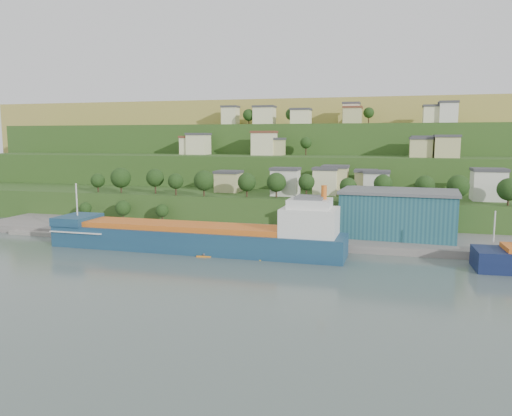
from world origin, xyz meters
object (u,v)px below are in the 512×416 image
(cargo_ship_near, at_px, (204,239))
(kayak_orange, at_px, (204,256))
(caravan, at_px, (88,226))
(warehouse, at_px, (398,213))

(cargo_ship_near, relative_size, kayak_orange, 20.99)
(caravan, distance_m, kayak_orange, 48.66)
(cargo_ship_near, height_order, caravan, cargo_ship_near)
(cargo_ship_near, height_order, kayak_orange, cargo_ship_near)
(warehouse, xyz_separation_m, caravan, (-90.82, -10.88, -5.94))
(cargo_ship_near, xyz_separation_m, warehouse, (48.38, 23.43, 5.24))
(kayak_orange, bearing_deg, warehouse, 22.27)
(caravan, xyz_separation_m, kayak_orange, (44.84, -18.77, -2.22))
(warehouse, bearing_deg, cargo_ship_near, -150.17)
(cargo_ship_near, bearing_deg, warehouse, 26.59)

